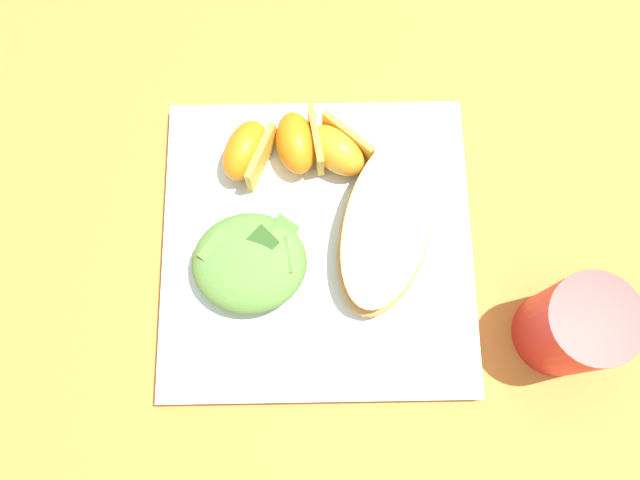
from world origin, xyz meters
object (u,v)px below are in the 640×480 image
object	(u,v)px
orange_wedge_front	(340,149)
drinking_red_cup	(577,327)
cheesy_pizza_bread	(390,224)
green_salad_pile	(252,262)
orange_wedge_middle	(301,143)
white_plate	(320,245)
orange_wedge_rear	(250,151)

from	to	relation	value
orange_wedge_front	drinking_red_cup	distance (m)	0.25
cheesy_pizza_bread	green_salad_pile	bearing A→B (deg)	15.52
green_salad_pile	orange_wedge_middle	distance (m)	0.12
orange_wedge_front	orange_wedge_middle	world-z (taller)	same
green_salad_pile	drinking_red_cup	size ratio (longest dim) A/B	1.04
white_plate	green_salad_pile	distance (m)	0.07
orange_wedge_middle	orange_wedge_front	bearing A→B (deg)	169.31
green_salad_pile	orange_wedge_rear	size ratio (longest dim) A/B	1.44
green_salad_pile	orange_wedge_middle	world-z (taller)	green_salad_pile
orange_wedge_middle	orange_wedge_rear	size ratio (longest dim) A/B	0.93
white_plate	orange_wedge_rear	distance (m)	0.11
orange_wedge_front	white_plate	bearing A→B (deg)	76.69
white_plate	drinking_red_cup	distance (m)	0.23
cheesy_pizza_bread	drinking_red_cup	bearing A→B (deg)	147.36
orange_wedge_front	drinking_red_cup	world-z (taller)	drinking_red_cup
cheesy_pizza_bread	orange_wedge_rear	size ratio (longest dim) A/B	2.68
cheesy_pizza_bread	green_salad_pile	xyz separation A→B (m)	(0.12, 0.03, 0.00)
white_plate	drinking_red_cup	xyz separation A→B (m)	(-0.21, 0.08, 0.04)
orange_wedge_middle	drinking_red_cup	size ratio (longest dim) A/B	0.68
cheesy_pizza_bread	orange_wedge_middle	distance (m)	0.11
white_plate	orange_wedge_front	xyz separation A→B (m)	(-0.02, -0.08, 0.03)
green_salad_pile	orange_wedge_front	size ratio (longest dim) A/B	1.45
cheesy_pizza_bread	drinking_red_cup	world-z (taller)	drinking_red_cup
cheesy_pizza_bread	orange_wedge_rear	xyz separation A→B (m)	(0.12, -0.07, 0.00)
cheesy_pizza_bread	drinking_red_cup	size ratio (longest dim) A/B	1.94
green_salad_pile	orange_wedge_front	bearing A→B (deg)	-126.81
white_plate	drinking_red_cup	bearing A→B (deg)	158.32
green_salad_pile	orange_wedge_front	world-z (taller)	green_salad_pile
cheesy_pizza_bread	orange_wedge_front	size ratio (longest dim) A/B	2.70
orange_wedge_rear	orange_wedge_middle	bearing A→B (deg)	-170.52
orange_wedge_front	drinking_red_cup	size ratio (longest dim) A/B	0.72
white_plate	cheesy_pizza_bread	bearing A→B (deg)	-169.42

